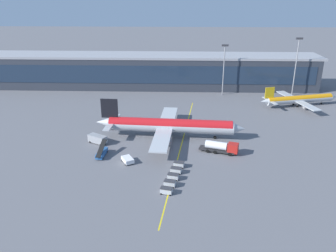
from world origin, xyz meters
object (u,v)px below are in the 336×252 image
belt_loader (102,153)px  baggage_cart_2 (173,176)px  main_airliner (169,125)px  baggage_cart_3 (176,170)px  fuel_tanker (221,147)px  baggage_cart_0 (166,190)px  lavatory_truck (98,139)px  baggage_cart_1 (170,183)px  commuter_jet_far (299,99)px  baggage_cart_4 (179,164)px  pushback_tug (128,160)px

belt_loader → baggage_cart_2: (19.85, -11.90, -0.21)m
main_airliner → baggage_cart_3: main_airliner is taller
fuel_tanker → baggage_cart_0: fuel_tanker is taller
belt_loader → baggage_cart_2: bearing=-30.9°
lavatory_truck → baggage_cart_1: lavatory_truck is taller
fuel_tanker → baggage_cart_0: bearing=-124.3°
main_airliner → fuel_tanker: main_airliner is taller
main_airliner → belt_loader: (-18.12, -13.57, -2.88)m
baggage_cart_0 → commuter_jet_far: size_ratio=0.09×
belt_loader → commuter_jet_far: commuter_jet_far is taller
baggage_cart_3 → baggage_cart_4: size_ratio=1.00×
baggage_cart_3 → baggage_cart_1: bearing=-102.4°
baggage_cart_3 → baggage_cart_4: 3.20m
baggage_cart_1 → main_airliner: bearing=92.1°
baggage_cart_2 → commuter_jet_far: commuter_jet_far is taller
fuel_tanker → baggage_cart_1: fuel_tanker is taller
baggage_cart_2 → belt_loader: bearing=149.1°
pushback_tug → baggage_cart_1: 16.07m
fuel_tanker → baggage_cart_3: 17.20m
main_airliner → baggage_cart_1: main_airliner is taller
fuel_tanker → commuter_jet_far: commuter_jet_far is taller
belt_loader → baggage_cart_4: size_ratio=2.39×
baggage_cart_1 → baggage_cart_4: 9.60m
lavatory_truck → commuter_jet_far: commuter_jet_far is taller
pushback_tug → baggage_cart_3: bearing=-21.4°
pushback_tug → baggage_cart_1: baggage_cart_1 is taller
baggage_cart_1 → baggage_cart_4: bearing=77.6°
commuter_jet_far → baggage_cart_2: bearing=-129.8°
fuel_tanker → baggage_cart_1: (-13.81, -18.09, -0.96)m
baggage_cart_3 → baggage_cart_2: bearing=-102.4°
belt_loader → pushback_tug: size_ratio=1.57×
baggage_cart_0 → baggage_cart_3: (2.06, 9.38, 0.00)m
belt_loader → baggage_cart_4: belt_loader is taller
main_airliner → pushback_tug: (-10.40, -17.31, -3.02)m
belt_loader → baggage_cart_0: belt_loader is taller
baggage_cart_4 → baggage_cart_0: bearing=-102.4°
baggage_cart_4 → commuter_jet_far: commuter_jet_far is taller
belt_loader → baggage_cart_2: size_ratio=2.39×
lavatory_truck → baggage_cart_2: bearing=-41.5°
baggage_cart_4 → baggage_cart_3: bearing=-102.4°
commuter_jet_far → pushback_tug: bearing=-140.5°
lavatory_truck → baggage_cart_0: 33.98m
main_airliner → commuter_jet_far: size_ratio=1.42×
lavatory_truck → belt_loader: 8.76m
lavatory_truck → baggage_cart_0: size_ratio=2.12×
main_airliner → baggage_cart_0: (0.36, -31.72, -3.09)m
baggage_cart_1 → baggage_cart_3: 6.40m
main_airliner → belt_loader: 22.82m
main_airliner → pushback_tug: main_airliner is taller
belt_loader → baggage_cart_3: (20.54, -8.77, -0.21)m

